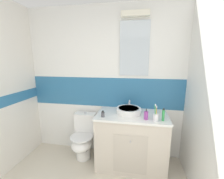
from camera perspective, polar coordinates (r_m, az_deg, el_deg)
wall_back_tiled at (r=2.51m, az=-2.73°, el=2.72°), size 3.20×0.20×2.50m
vanity_cabinet at (r=2.41m, az=7.53°, el=-18.95°), size 1.05×0.61×0.85m
sink_basin at (r=2.24m, az=6.52°, el=-8.06°), size 0.38×0.42×0.15m
toilet at (r=2.63m, az=-11.12°, el=-18.09°), size 0.37×0.50×0.76m
toothbrush_cup at (r=2.04m, az=16.85°, el=-10.21°), size 0.07×0.07×0.23m
soap_dispenser at (r=2.05m, az=13.22°, el=-9.81°), size 0.06×0.06×0.15m
toothpaste_tube_upright at (r=2.06m, az=19.48°, el=-9.40°), size 0.04×0.04×0.17m
perfume_flask_small at (r=2.08m, az=-3.62°, el=-9.61°), size 0.04×0.03×0.09m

